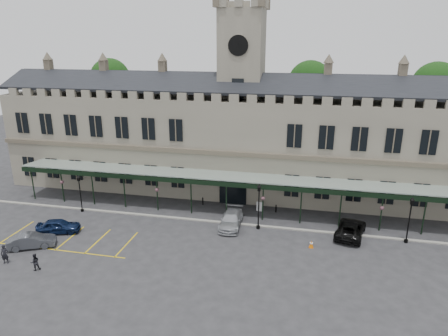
% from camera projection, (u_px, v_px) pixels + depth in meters
% --- Properties ---
extents(ground, '(140.00, 140.00, 0.00)m').
position_uv_depth(ground, '(210.00, 248.00, 37.38)').
color(ground, '#29292C').
extents(station_building, '(60.00, 10.36, 17.30)m').
position_uv_depth(station_building, '(241.00, 141.00, 50.19)').
color(station_building, slate).
rests_on(station_building, ground).
extents(clock_tower, '(5.60, 5.60, 24.80)m').
position_uv_depth(clock_tower, '(242.00, 87.00, 48.24)').
color(clock_tower, slate).
rests_on(clock_tower, ground).
extents(canopy, '(50.00, 4.10, 4.30)m').
position_uv_depth(canopy, '(227.00, 195.00, 43.58)').
color(canopy, '#8C9E93').
rests_on(canopy, ground).
extents(kerb, '(60.00, 0.40, 0.12)m').
position_uv_depth(kerb, '(223.00, 222.00, 42.47)').
color(kerb, gray).
rests_on(kerb, ground).
extents(parking_markings, '(16.00, 6.00, 0.01)m').
position_uv_depth(parking_markings, '(67.00, 240.00, 38.82)').
color(parking_markings, gold).
rests_on(parking_markings, ground).
extents(tree_behind_left, '(6.00, 6.00, 16.00)m').
position_uv_depth(tree_behind_left, '(110.00, 79.00, 61.16)').
color(tree_behind_left, '#332314').
rests_on(tree_behind_left, ground).
extents(tree_behind_mid, '(6.00, 6.00, 16.00)m').
position_uv_depth(tree_behind_mid, '(310.00, 84.00, 55.08)').
color(tree_behind_mid, '#332314').
rests_on(tree_behind_mid, ground).
extents(tree_behind_right, '(6.00, 6.00, 16.00)m').
position_uv_depth(tree_behind_right, '(435.00, 86.00, 51.84)').
color(tree_behind_right, '#332314').
rests_on(tree_behind_right, ground).
extents(lamp_post_left, '(0.41, 0.41, 4.34)m').
position_uv_depth(lamp_post_left, '(80.00, 190.00, 44.59)').
color(lamp_post_left, black).
rests_on(lamp_post_left, ground).
extents(lamp_post_mid, '(0.47, 0.47, 4.92)m').
position_uv_depth(lamp_post_mid, '(259.00, 202.00, 40.34)').
color(lamp_post_mid, black).
rests_on(lamp_post_mid, ground).
extents(lamp_post_right, '(0.45, 0.45, 4.71)m').
position_uv_depth(lamp_post_right, '(410.00, 216.00, 37.56)').
color(lamp_post_right, black).
rests_on(lamp_post_right, ground).
extents(traffic_cone, '(0.45, 0.45, 0.71)m').
position_uv_depth(traffic_cone, '(311.00, 244.00, 37.36)').
color(traffic_cone, '#DD6406').
rests_on(traffic_cone, ground).
extents(sign_board, '(0.65, 0.16, 1.12)m').
position_uv_depth(sign_board, '(259.00, 207.00, 45.27)').
color(sign_board, black).
rests_on(sign_board, ground).
extents(bollard_left, '(0.16, 0.16, 0.88)m').
position_uv_depth(bollard_left, '(203.00, 201.00, 47.06)').
color(bollard_left, black).
rests_on(bollard_left, ground).
extents(bollard_right, '(0.16, 0.16, 0.88)m').
position_uv_depth(bollard_right, '(276.00, 209.00, 45.00)').
color(bollard_right, black).
rests_on(bollard_right, ground).
extents(car_left_a, '(4.55, 2.99, 1.44)m').
position_uv_depth(car_left_a, '(58.00, 226.00, 40.16)').
color(car_left_a, '#0D1A3A').
rests_on(car_left_a, ground).
extents(car_left_b, '(4.43, 3.19, 1.39)m').
position_uv_depth(car_left_b, '(32.00, 241.00, 37.27)').
color(car_left_b, '#3E4046').
rests_on(car_left_b, ground).
extents(car_taxi, '(2.22, 5.19, 1.49)m').
position_uv_depth(car_taxi, '(231.00, 220.00, 41.55)').
color(car_taxi, '#9B9EA2').
rests_on(car_taxi, ground).
extents(car_van, '(3.66, 5.83, 1.50)m').
position_uv_depth(car_van, '(351.00, 229.00, 39.54)').
color(car_van, black).
rests_on(car_van, ground).
extents(person_a, '(0.74, 0.60, 1.77)m').
position_uv_depth(person_a, '(5.00, 254.00, 34.58)').
color(person_a, black).
rests_on(person_a, ground).
extents(person_b, '(0.94, 0.93, 1.53)m').
position_uv_depth(person_b, '(35.00, 262.00, 33.58)').
color(person_b, black).
rests_on(person_b, ground).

